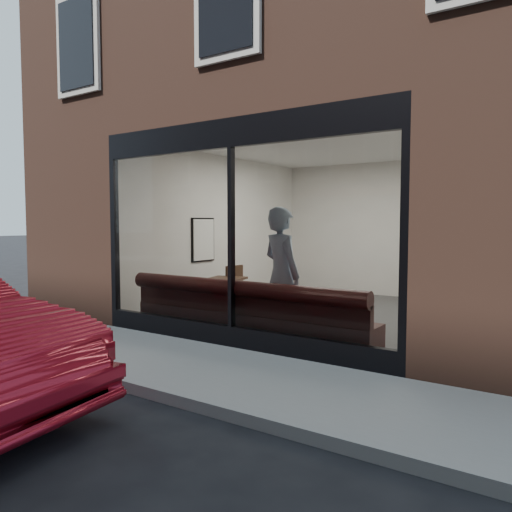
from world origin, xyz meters
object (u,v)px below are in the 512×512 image
Objects in this scene: banquette at (248,326)px; cafe_table_right at (297,290)px; person at (282,275)px; cafe_table_left at (226,279)px; cafe_chair_left at (227,302)px.

banquette is 6.30× the size of cafe_table_right.
person reaches higher than banquette.
cafe_table_left reaches higher than cafe_chair_left.
person is 4.37× the size of cafe_chair_left.
cafe_chair_left is (-2.04, 1.32, -0.76)m from person.
cafe_table_right is at bearing 48.69° from banquette.
person reaches higher than cafe_chair_left.
banquette is 1.86m from cafe_table_left.
cafe_table_right is 1.39× the size of cafe_chair_left.
person is at bearing 152.23° from cafe_chair_left.
cafe_chair_left is at bearing -8.97° from person.
person reaches higher than cafe_table_left.
cafe_table_left is 0.70m from cafe_chair_left.
cafe_table_left is at bearing 131.63° from cafe_chair_left.
cafe_table_left is 1.94m from cafe_table_right.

